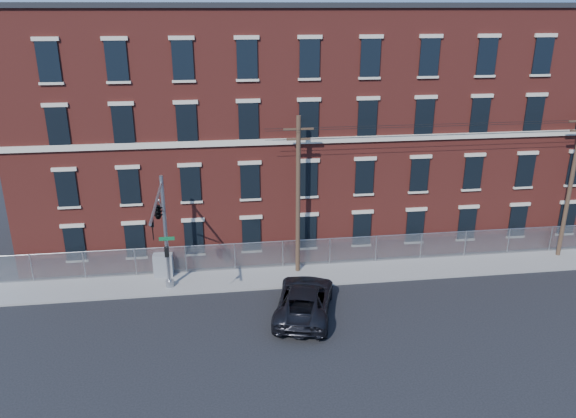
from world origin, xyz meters
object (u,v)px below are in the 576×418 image
(traffic_signal_mast, at_px, (160,219))
(pickup_truck, at_px, (304,300))
(utility_pole_near, at_px, (298,193))
(utility_cabinet, at_px, (163,265))

(traffic_signal_mast, relative_size, pickup_truck, 1.12)
(utility_pole_near, relative_size, pickup_truck, 1.59)
(traffic_signal_mast, distance_m, utility_cabinet, 5.94)
(utility_pole_near, bearing_deg, utility_cabinet, 177.29)
(traffic_signal_mast, xyz_separation_m, utility_pole_near, (8.00, 3.42, -0.05))
(traffic_signal_mast, height_order, pickup_truck, traffic_signal_mast)
(traffic_signal_mast, distance_m, pickup_truck, 9.01)
(pickup_truck, xyz_separation_m, utility_cabinet, (-8.06, 5.51, -0.01))
(pickup_truck, height_order, utility_cabinet, pickup_truck)
(traffic_signal_mast, bearing_deg, utility_cabinet, 96.82)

